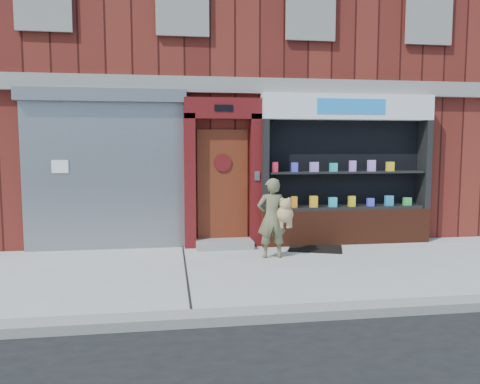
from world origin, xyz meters
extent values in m
plane|color=#9E9E99|center=(0.00, 0.00, 0.00)|extent=(80.00, 80.00, 0.00)
cube|color=gray|center=(0.00, -2.15, 0.06)|extent=(60.00, 0.30, 0.12)
cube|color=#531813|center=(0.00, 6.00, 4.00)|extent=(12.00, 8.00, 8.00)
cube|color=gray|center=(0.00, 1.92, 3.15)|extent=(12.00, 0.16, 0.30)
cube|color=black|center=(1.00, 1.97, 4.80)|extent=(0.90, 0.06, 1.40)
cube|color=gray|center=(1.00, 1.93, 4.80)|extent=(1.00, 0.06, 1.50)
cube|color=black|center=(3.50, 1.97, 4.80)|extent=(0.90, 0.06, 1.40)
cube|color=gray|center=(3.50, 1.93, 4.80)|extent=(1.00, 0.06, 1.50)
cube|color=gray|center=(-3.00, 1.94, 1.40)|extent=(3.00, 0.10, 2.80)
cube|color=slate|center=(-3.00, 1.88, 2.92)|extent=(3.10, 0.30, 0.24)
cube|color=white|center=(-3.80, 1.88, 1.60)|extent=(0.30, 0.01, 0.24)
cube|color=#4F0D0F|center=(-1.40, 1.86, 1.30)|extent=(0.22, 0.28, 2.60)
cube|color=#4F0D0F|center=(-0.10, 1.86, 1.30)|extent=(0.22, 0.28, 2.60)
cube|color=#4F0D0F|center=(-0.75, 1.86, 2.70)|extent=(1.50, 0.28, 0.40)
cube|color=black|center=(-0.75, 1.71, 2.70)|extent=(0.35, 0.01, 0.12)
cube|color=#5B2210|center=(-0.75, 1.97, 1.20)|extent=(1.00, 0.06, 2.20)
cylinder|color=black|center=(-0.75, 1.93, 1.65)|extent=(0.28, 0.02, 0.28)
cylinder|color=#4F0D0F|center=(-0.75, 1.92, 1.65)|extent=(0.34, 0.02, 0.34)
cube|color=gray|center=(-0.75, 1.70, 0.07)|extent=(1.10, 0.55, 0.15)
cube|color=slate|center=(-0.10, 1.71, 1.40)|extent=(0.10, 0.02, 0.18)
cube|color=#562314|center=(1.75, 1.80, 0.35)|extent=(3.50, 0.40, 0.70)
cube|color=black|center=(0.06, 1.80, 1.60)|extent=(0.12, 0.40, 1.80)
cube|color=black|center=(3.44, 1.80, 1.60)|extent=(0.12, 0.40, 1.80)
cube|color=black|center=(1.75, 1.99, 1.60)|extent=(3.30, 0.03, 1.80)
cube|color=black|center=(1.75, 1.80, 0.73)|extent=(3.20, 0.36, 0.06)
cube|color=black|center=(1.75, 1.80, 1.45)|extent=(3.20, 0.36, 0.04)
cube|color=white|center=(1.75, 1.80, 2.75)|extent=(3.50, 0.40, 0.50)
cube|color=blue|center=(1.75, 1.59, 2.75)|extent=(1.40, 0.01, 0.30)
cube|color=#4163DF|center=(0.25, 1.72, 0.87)|extent=(0.14, 0.09, 0.21)
cube|color=orange|center=(0.65, 1.72, 0.87)|extent=(0.11, 0.09, 0.22)
cube|color=#F4A919|center=(1.05, 1.72, 0.87)|extent=(0.15, 0.09, 0.23)
cube|color=#26B0C0|center=(1.45, 1.72, 0.86)|extent=(0.16, 0.09, 0.19)
cube|color=gold|center=(1.85, 1.72, 0.87)|extent=(0.13, 0.09, 0.21)
cube|color=#4244E0|center=(2.25, 1.72, 0.84)|extent=(0.13, 0.09, 0.16)
cube|color=teal|center=(2.65, 1.72, 0.86)|extent=(0.16, 0.09, 0.21)
cube|color=green|center=(3.05, 1.72, 0.84)|extent=(0.16, 0.09, 0.16)
cube|color=red|center=(0.25, 1.72, 1.57)|extent=(0.12, 0.09, 0.20)
cube|color=#4045DA|center=(0.65, 1.72, 1.56)|extent=(0.12, 0.09, 0.19)
cube|color=#A57CDF|center=(1.05, 1.72, 1.57)|extent=(0.16, 0.09, 0.19)
cube|color=#23B3B2|center=(1.45, 1.72, 1.56)|extent=(0.14, 0.09, 0.17)
cube|color=#B17EE4|center=(1.85, 1.72, 1.58)|extent=(0.12, 0.09, 0.22)
cube|color=#B984EE|center=(2.25, 1.72, 1.58)|extent=(0.15, 0.09, 0.23)
cube|color=yellow|center=(2.65, 1.72, 1.56)|extent=(0.15, 0.09, 0.19)
imported|color=#646542|center=(-0.01, 0.79, 0.71)|extent=(0.52, 0.34, 1.42)
sphere|color=tan|center=(0.22, 0.76, 0.78)|extent=(0.30, 0.30, 0.30)
sphere|color=tan|center=(0.22, 0.71, 0.96)|extent=(0.20, 0.20, 0.20)
sphere|color=tan|center=(0.16, 0.71, 1.04)|extent=(0.07, 0.07, 0.07)
sphere|color=tan|center=(0.28, 0.71, 1.04)|extent=(0.07, 0.07, 0.07)
cylinder|color=tan|center=(0.12, 0.76, 0.63)|extent=(0.07, 0.07, 0.18)
cylinder|color=tan|center=(0.32, 0.76, 0.63)|extent=(0.07, 0.07, 0.18)
cylinder|color=tan|center=(0.16, 0.74, 0.63)|extent=(0.07, 0.07, 0.18)
cylinder|color=tan|center=(0.28, 0.74, 0.63)|extent=(0.07, 0.07, 0.18)
cube|color=black|center=(0.98, 1.33, 0.01)|extent=(1.17, 0.99, 0.02)
camera|label=1|loc=(-1.78, -7.21, 1.98)|focal=35.00mm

